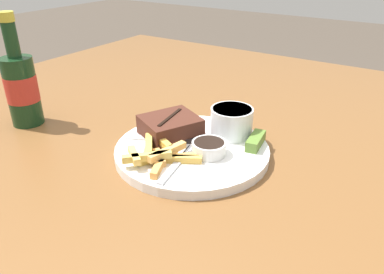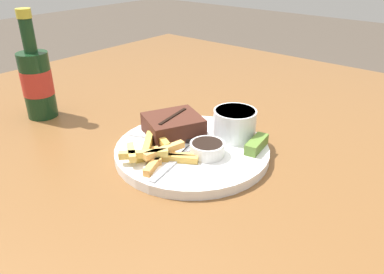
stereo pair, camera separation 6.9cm
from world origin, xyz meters
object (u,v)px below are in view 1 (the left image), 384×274
dinner_plate (192,151)px  steak_portion (170,126)px  fork_utensil (175,165)px  coleslaw_cup (232,120)px  pickle_spear (256,141)px  knife_utensil (177,139)px  beer_bottle (21,87)px  dipping_sauce_cup (209,147)px

dinner_plate → steak_portion: size_ratio=2.15×
fork_utensil → steak_portion: bearing=29.1°
coleslaw_cup → pickle_spear: coleslaw_cup is taller
knife_utensil → pickle_spear: bearing=-179.3°
fork_utensil → coleslaw_cup: bearing=-19.2°
fork_utensil → beer_bottle: size_ratio=0.56×
dipping_sauce_cup → pickle_spear: 0.09m
dinner_plate → pickle_spear: bearing=-55.2°
dinner_plate → beer_bottle: bearing=101.7°
coleslaw_cup → pickle_spear: size_ratio=1.22×
coleslaw_cup → beer_bottle: 0.45m
coleslaw_cup → fork_utensil: coleslaw_cup is taller
steak_portion → dipping_sauce_cup: steak_portion is taller
beer_bottle → steak_portion: bearing=-73.5°
dinner_plate → knife_utensil: bearing=84.5°
pickle_spear → fork_utensil: size_ratio=0.51×
coleslaw_cup → dipping_sauce_cup: bearing=-177.8°
dinner_plate → beer_bottle: size_ratio=1.21×
knife_utensil → beer_bottle: bearing=-11.4°
steak_portion → knife_utensil: bearing=-117.1°
pickle_spear → knife_utensil: size_ratio=0.43×
steak_portion → beer_bottle: 0.34m
steak_portion → fork_utensil: bearing=-139.8°
pickle_spear → fork_utensil: (-0.14, 0.08, -0.01)m
knife_utensil → beer_bottle: beer_bottle is taller
steak_portion → pickle_spear: size_ratio=1.98×
steak_portion → pickle_spear: 0.17m
dinner_plate → beer_bottle: beer_bottle is taller
dipping_sauce_cup → knife_utensil: (0.01, 0.08, -0.01)m
dipping_sauce_cup → coleslaw_cup: bearing=2.2°
dinner_plate → steak_portion: (0.02, 0.06, 0.03)m
fork_utensil → beer_bottle: 0.40m
coleslaw_cup → beer_bottle: beer_bottle is taller
steak_portion → fork_utensil: 0.12m
dipping_sauce_cup → beer_bottle: (-0.07, 0.42, 0.05)m
dipping_sauce_cup → fork_utensil: dipping_sauce_cup is taller
steak_portion → fork_utensil: size_ratio=1.00×
steak_portion → dipping_sauce_cup: 0.10m
steak_portion → coleslaw_cup: 0.12m
coleslaw_cup → knife_utensil: coleslaw_cup is taller
fork_utensil → dipping_sauce_cup: bearing=-32.3°
steak_portion → dinner_plate: bearing=-104.7°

